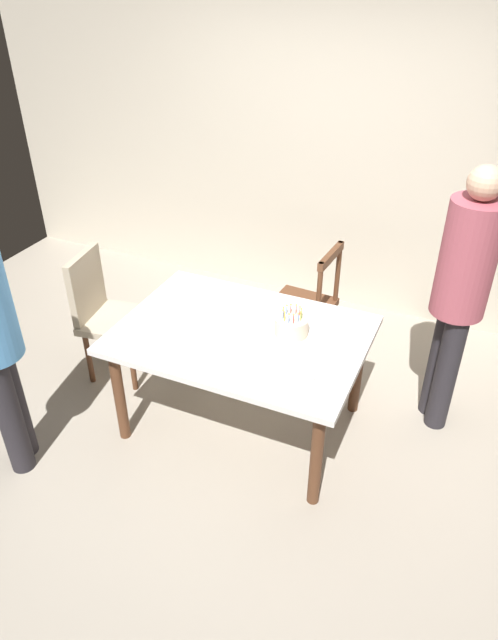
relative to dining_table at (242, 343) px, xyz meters
name	(u,v)px	position (x,y,z in m)	size (l,w,h in m)	color
ground	(242,422)	(0.00, 0.00, -0.65)	(6.40, 6.40, 0.00)	#9E9384
back_wall	(338,154)	(0.00, 1.85, 0.65)	(6.40, 0.10, 2.60)	beige
dining_table	(242,343)	(0.00, 0.00, 0.00)	(1.49, 1.06, 0.73)	white
birthday_cake	(291,327)	(0.29, 0.09, 0.14)	(0.28, 0.28, 0.19)	silver
plate_near_celebrant	(163,336)	(-0.41, -0.24, 0.09)	(0.22, 0.22, 0.01)	silver
plate_far_side	(246,309)	(-0.07, 0.24, 0.09)	(0.22, 0.22, 0.01)	silver
plate_near_guest	(298,372)	(0.45, -0.24, 0.09)	(0.22, 0.22, 0.01)	silver
fork_near_celebrant	(138,332)	(-0.57, -0.25, 0.09)	(0.18, 0.02, 0.01)	silver
fork_far_side	(223,305)	(-0.23, 0.23, 0.09)	(0.18, 0.02, 0.01)	silver
chair_spindle_back	(305,307)	(0.12, 0.85, -0.19)	(0.47, 0.47, 0.95)	#56331E
chair_upholstered	(104,309)	(-1.13, 0.13, -0.11)	(0.50, 0.50, 0.95)	tan
person_guest	(461,289)	(1.16, 0.58, 0.35)	(0.32, 0.32, 1.74)	#262328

